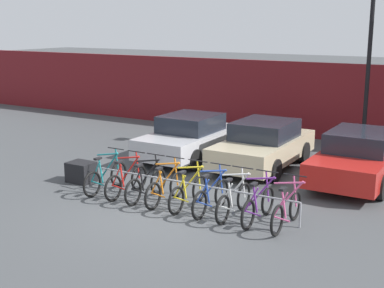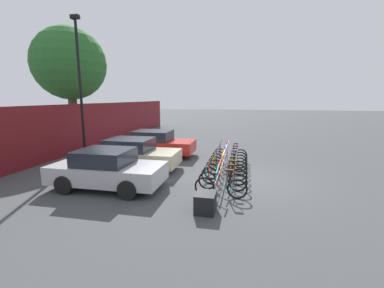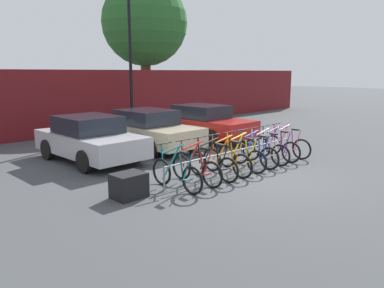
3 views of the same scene
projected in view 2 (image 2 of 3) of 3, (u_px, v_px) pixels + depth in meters
name	position (u px, v px, depth m)	size (l,w,h in m)	color
ground_plane	(239.00, 178.00, 10.28)	(120.00, 120.00, 0.00)	#424447
hoarding_wall	(33.00, 136.00, 11.94)	(36.00, 0.16, 2.82)	maroon
bike_rack	(223.00, 164.00, 10.57)	(5.42, 0.04, 0.57)	gray
bicycle_teal	(221.00, 186.00, 8.21)	(0.68, 1.71, 1.05)	black
bicycle_red	(222.00, 180.00, 8.85)	(0.68, 1.71, 1.05)	black
bicycle_black	(224.00, 175.00, 9.43)	(0.68, 1.71, 1.05)	black
bicycle_orange	(225.00, 171.00, 9.97)	(0.68, 1.71, 1.05)	black
bicycle_yellow	(226.00, 167.00, 10.59)	(0.68, 1.71, 1.05)	black
bicycle_blue	(227.00, 163.00, 11.16)	(0.68, 1.71, 1.05)	black
bicycle_white	(228.00, 160.00, 11.71)	(0.68, 1.71, 1.05)	black
bicycle_purple	(229.00, 157.00, 12.29)	(0.68, 1.71, 1.05)	black
bicycle_pink	(230.00, 154.00, 12.91)	(0.68, 1.71, 1.05)	black
car_silver	(107.00, 169.00, 9.06)	(1.91, 3.93, 1.40)	#B7B7BC
car_beige	(132.00, 154.00, 11.45)	(1.91, 4.13, 1.40)	#C1B28E
car_red	(154.00, 143.00, 14.15)	(1.91, 4.34, 1.40)	red
lamp_post	(80.00, 81.00, 13.58)	(0.24, 0.44, 7.32)	black
cargo_crate	(205.00, 202.00, 7.22)	(0.70, 0.56, 0.55)	black
tree_behind_hoarding	(70.00, 64.00, 16.85)	(4.69, 4.69, 7.73)	brown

